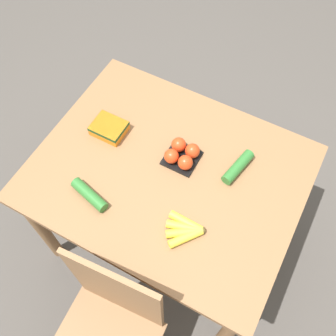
# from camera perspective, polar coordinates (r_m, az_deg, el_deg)

# --- Properties ---
(ground_plane) EXTENTS (12.00, 12.00, 0.00)m
(ground_plane) POSITION_cam_1_polar(r_m,az_deg,el_deg) (2.42, 0.00, -9.63)
(ground_plane) COLOR #4C4742
(dining_table) EXTENTS (1.16, 0.92, 0.77)m
(dining_table) POSITION_cam_1_polar(r_m,az_deg,el_deg) (1.81, 0.00, -2.26)
(dining_table) COLOR olive
(dining_table) RESTS_ON ground_plane
(chair) EXTENTS (0.45, 0.43, 0.98)m
(chair) POSITION_cam_1_polar(r_m,az_deg,el_deg) (1.79, -8.48, -22.16)
(chair) COLOR #8E6642
(chair) RESTS_ON ground_plane
(banana_bunch) EXTENTS (0.16, 0.15, 0.03)m
(banana_bunch) POSITION_cam_1_polar(r_m,az_deg,el_deg) (1.58, 2.56, -8.94)
(banana_bunch) COLOR brown
(banana_bunch) RESTS_ON dining_table
(tomato_pack) EXTENTS (0.15, 0.15, 0.08)m
(tomato_pack) POSITION_cam_1_polar(r_m,az_deg,el_deg) (1.72, 2.03, 2.01)
(tomato_pack) COLOR black
(tomato_pack) RESTS_ON dining_table
(carrot_bag) EXTENTS (0.15, 0.12, 0.05)m
(carrot_bag) POSITION_cam_1_polar(r_m,az_deg,el_deg) (1.83, -8.57, 5.81)
(carrot_bag) COLOR orange
(carrot_bag) RESTS_ON dining_table
(cucumber_near) EXTENTS (0.19, 0.09, 0.05)m
(cucumber_near) POSITION_cam_1_polar(r_m,az_deg,el_deg) (1.67, -11.33, -3.83)
(cucumber_near) COLOR #2D702D
(cucumber_near) RESTS_ON dining_table
(cucumber_far) EXTENTS (0.08, 0.19, 0.05)m
(cucumber_far) POSITION_cam_1_polar(r_m,az_deg,el_deg) (1.72, 10.11, 0.15)
(cucumber_far) COLOR #2D702D
(cucumber_far) RESTS_ON dining_table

